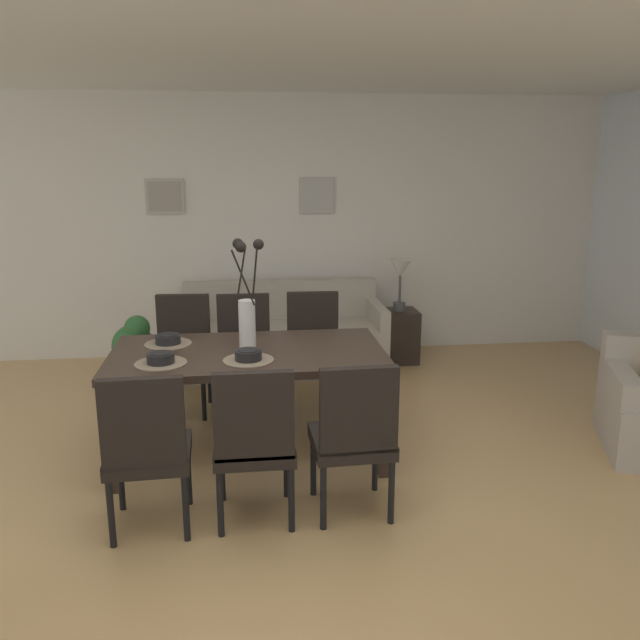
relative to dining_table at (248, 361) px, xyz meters
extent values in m
plane|color=tan|center=(0.11, -0.77, -0.67)|extent=(9.00, 9.00, 0.00)
cube|color=silver|center=(0.11, 2.48, 0.63)|extent=(9.00, 0.10, 2.60)
cube|color=white|center=(0.11, -0.37, 1.97)|extent=(9.00, 7.20, 0.08)
cube|color=#33261E|center=(0.00, 0.00, 0.05)|extent=(1.80, 0.97, 0.05)
cube|color=#33261E|center=(0.84, 0.43, -0.32)|extent=(0.07, 0.07, 0.69)
cube|color=#33261E|center=(-0.84, 0.43, -0.32)|extent=(0.07, 0.07, 0.69)
cube|color=#33261E|center=(0.84, -0.43, -0.32)|extent=(0.07, 0.07, 0.69)
cube|color=#33261E|center=(-0.84, -0.43, -0.32)|extent=(0.07, 0.07, 0.69)
cube|color=black|center=(-0.55, -0.83, -0.25)|extent=(0.46, 0.46, 0.08)
cube|color=black|center=(-0.54, -1.02, 0.01)|extent=(0.42, 0.08, 0.48)
cylinder|color=black|center=(-0.37, -0.63, -0.48)|extent=(0.04, 0.04, 0.38)
cylinder|color=black|center=(-0.75, -0.65, -0.48)|extent=(0.04, 0.04, 0.38)
cylinder|color=black|center=(-0.35, -1.01, -0.48)|extent=(0.04, 0.04, 0.38)
cylinder|color=black|center=(-0.73, -1.03, -0.48)|extent=(0.04, 0.04, 0.38)
cube|color=black|center=(-0.52, 0.84, -0.25)|extent=(0.47, 0.47, 0.08)
cube|color=black|center=(-0.50, 1.03, 0.01)|extent=(0.42, 0.09, 0.48)
cylinder|color=black|center=(-0.72, 0.66, -0.48)|extent=(0.04, 0.04, 0.38)
cylinder|color=black|center=(-0.34, 0.63, -0.48)|extent=(0.04, 0.04, 0.38)
cylinder|color=black|center=(-0.69, 1.04, -0.48)|extent=(0.04, 0.04, 0.38)
cylinder|color=black|center=(-0.32, 1.01, -0.48)|extent=(0.04, 0.04, 0.38)
cube|color=black|center=(0.01, -0.80, -0.25)|extent=(0.44, 0.44, 0.08)
cube|color=black|center=(0.01, -0.99, 0.01)|extent=(0.42, 0.06, 0.48)
cylinder|color=black|center=(0.20, -0.61, -0.48)|extent=(0.04, 0.04, 0.38)
cylinder|color=black|center=(-0.18, -0.61, -0.48)|extent=(0.04, 0.04, 0.38)
cylinder|color=black|center=(0.20, -0.99, -0.48)|extent=(0.04, 0.04, 0.38)
cylinder|color=black|center=(-0.18, -0.99, -0.48)|extent=(0.04, 0.04, 0.38)
cube|color=black|center=(-0.02, 0.79, -0.25)|extent=(0.44, 0.44, 0.08)
cube|color=black|center=(-0.02, 0.98, 0.01)|extent=(0.42, 0.06, 0.48)
cylinder|color=black|center=(-0.21, 0.60, -0.48)|extent=(0.04, 0.04, 0.38)
cylinder|color=black|center=(0.17, 0.60, -0.48)|extent=(0.04, 0.04, 0.38)
cylinder|color=black|center=(-0.21, 0.98, -0.48)|extent=(0.04, 0.04, 0.38)
cylinder|color=black|center=(0.17, 0.98, -0.48)|extent=(0.04, 0.04, 0.38)
cube|color=black|center=(0.56, -0.80, -0.25)|extent=(0.45, 0.45, 0.08)
cube|color=black|center=(0.57, -0.99, 0.01)|extent=(0.42, 0.07, 0.48)
cylinder|color=black|center=(0.75, -0.60, -0.48)|extent=(0.04, 0.04, 0.38)
cylinder|color=black|center=(0.37, -0.61, -0.48)|extent=(0.04, 0.04, 0.38)
cylinder|color=black|center=(0.76, -0.98, -0.48)|extent=(0.04, 0.04, 0.38)
cylinder|color=black|center=(0.38, -0.99, -0.48)|extent=(0.04, 0.04, 0.38)
cube|color=black|center=(0.54, 0.81, -0.25)|extent=(0.46, 0.46, 0.08)
cube|color=black|center=(0.54, 1.00, 0.01)|extent=(0.42, 0.08, 0.48)
cylinder|color=black|center=(0.34, 0.63, -0.48)|extent=(0.04, 0.04, 0.38)
cylinder|color=black|center=(0.72, 0.62, -0.48)|extent=(0.04, 0.04, 0.38)
cylinder|color=black|center=(0.35, 1.01, -0.48)|extent=(0.04, 0.04, 0.38)
cylinder|color=black|center=(0.73, 1.00, -0.48)|extent=(0.04, 0.04, 0.38)
cylinder|color=silver|center=(0.00, 0.00, 0.24)|extent=(0.11, 0.11, 0.34)
cylinder|color=black|center=(0.06, 0.02, 0.57)|extent=(0.05, 0.12, 0.37)
sphere|color=black|center=(0.09, 0.03, 0.77)|extent=(0.07, 0.07, 0.07)
cylinder|color=black|center=(-0.03, 0.05, 0.57)|extent=(0.08, 0.05, 0.38)
sphere|color=black|center=(-0.05, 0.08, 0.77)|extent=(0.07, 0.07, 0.07)
cylinder|color=black|center=(-0.02, -0.06, 0.57)|extent=(0.15, 0.06, 0.36)
sphere|color=black|center=(-0.03, -0.09, 0.77)|extent=(0.07, 0.07, 0.07)
cylinder|color=#7F705B|center=(-0.54, -0.22, 0.08)|extent=(0.32, 0.32, 0.01)
cylinder|color=black|center=(-0.54, -0.22, 0.11)|extent=(0.17, 0.17, 0.06)
cylinder|color=black|center=(-0.54, -0.22, 0.13)|extent=(0.13, 0.13, 0.04)
cylinder|color=#7F705B|center=(-0.54, 0.22, 0.08)|extent=(0.32, 0.32, 0.01)
cylinder|color=black|center=(-0.54, 0.22, 0.11)|extent=(0.17, 0.17, 0.06)
cylinder|color=black|center=(-0.54, 0.22, 0.13)|extent=(0.13, 0.13, 0.04)
cylinder|color=#7F705B|center=(0.00, -0.22, 0.08)|extent=(0.32, 0.32, 0.01)
cylinder|color=black|center=(0.00, -0.22, 0.11)|extent=(0.17, 0.17, 0.06)
cylinder|color=black|center=(0.00, -0.22, 0.13)|extent=(0.13, 0.13, 0.04)
cube|color=#B2A899|center=(0.36, 1.87, -0.46)|extent=(1.91, 0.84, 0.42)
cube|color=#B2A899|center=(0.36, 2.21, -0.06)|extent=(1.91, 0.16, 0.38)
cube|color=#B2A899|center=(1.26, 1.87, -0.15)|extent=(0.10, 0.84, 0.20)
cube|color=#B2A899|center=(-0.55, 1.87, -0.15)|extent=(0.10, 0.84, 0.20)
cube|color=black|center=(1.51, 1.95, -0.41)|extent=(0.36, 0.36, 0.52)
cylinder|color=#4C4C51|center=(1.51, 1.95, -0.11)|extent=(0.12, 0.12, 0.08)
cylinder|color=#4C4C51|center=(1.51, 1.95, 0.07)|extent=(0.02, 0.02, 0.30)
cone|color=silver|center=(1.51, 1.95, 0.27)|extent=(0.22, 0.22, 0.18)
cube|color=#ADA399|center=(2.53, -0.24, -0.18)|extent=(0.36, 0.69, 0.18)
cube|color=#B2ADA3|center=(-0.75, 2.41, 0.95)|extent=(0.37, 0.02, 0.34)
cube|color=#9E9389|center=(-0.75, 2.40, 0.95)|extent=(0.32, 0.01, 0.29)
cube|color=#B2ADA3|center=(0.75, 2.41, 0.95)|extent=(0.35, 0.02, 0.36)
cube|color=#B2B2AD|center=(0.75, 2.40, 0.95)|extent=(0.30, 0.01, 0.31)
cylinder|color=brown|center=(-0.98, 1.43, -0.56)|extent=(0.24, 0.24, 0.22)
sphere|color=#2D6633|center=(-0.98, 1.43, -0.27)|extent=(0.36, 0.36, 0.36)
sphere|color=#2D6633|center=(-0.93, 1.40, -0.11)|extent=(0.22, 0.22, 0.22)
camera|label=1|loc=(-0.03, -4.14, 1.31)|focal=36.41mm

